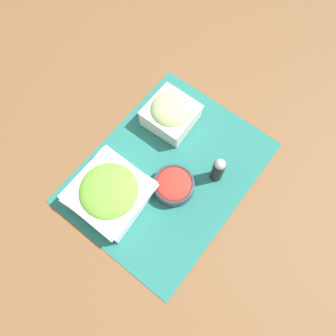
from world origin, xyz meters
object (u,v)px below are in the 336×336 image
tomato_bowl (174,185)px  lettuce_bowl (110,193)px  pepper_shaker (218,169)px  cucumber_bowl (171,113)px

tomato_bowl → lettuce_bowl: size_ratio=0.57×
lettuce_bowl → pepper_shaker: (-0.24, 0.20, 0.02)m
lettuce_bowl → pepper_shaker: bearing=139.8°
cucumber_bowl → pepper_shaker: pepper_shaker is taller
cucumber_bowl → lettuce_bowl: bearing=3.6°
lettuce_bowl → tomato_bowl: bearing=136.5°
lettuce_bowl → pepper_shaker: pepper_shaker is taller
tomato_bowl → lettuce_bowl: lettuce_bowl is taller
cucumber_bowl → lettuce_bowl: 0.31m
pepper_shaker → lettuce_bowl: bearing=-40.2°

